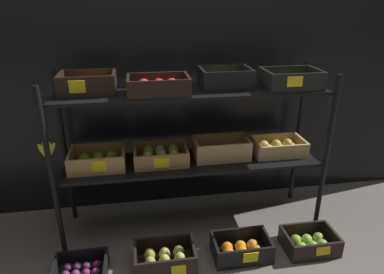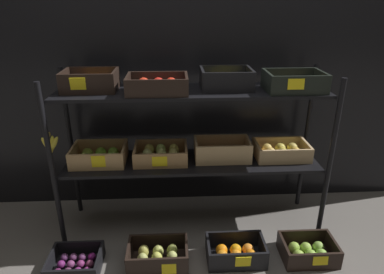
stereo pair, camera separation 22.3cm
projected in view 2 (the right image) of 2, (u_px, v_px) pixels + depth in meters
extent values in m
plane|color=#605B56|center=(192.00, 223.00, 2.50)|extent=(10.00, 10.00, 0.00)
cube|color=black|center=(189.00, 54.00, 2.43)|extent=(4.11, 0.12, 2.30)
cylinder|color=black|center=(53.00, 172.00, 2.05)|extent=(0.03, 0.03, 1.11)
cylinder|color=black|center=(329.00, 165.00, 2.14)|extent=(0.03, 0.03, 1.11)
cylinder|color=black|center=(71.00, 145.00, 2.43)|extent=(0.03, 0.03, 1.11)
cylinder|color=black|center=(306.00, 140.00, 2.52)|extent=(0.03, 0.03, 1.11)
cube|color=black|center=(192.00, 162.00, 2.31)|extent=(1.67, 0.38, 0.02)
cube|color=black|center=(192.00, 91.00, 2.12)|extent=(1.67, 0.38, 0.02)
cube|color=tan|center=(100.00, 161.00, 2.28)|extent=(0.35, 0.26, 0.01)
cube|color=tan|center=(95.00, 162.00, 2.15)|extent=(0.35, 0.02, 0.10)
cube|color=tan|center=(103.00, 146.00, 2.37)|extent=(0.35, 0.02, 0.10)
cube|color=tan|center=(74.00, 154.00, 2.25)|extent=(0.02, 0.23, 0.10)
cube|color=tan|center=(125.00, 153.00, 2.27)|extent=(0.02, 0.23, 0.10)
sphere|color=#97B342|center=(85.00, 158.00, 2.23)|extent=(0.07, 0.07, 0.07)
sphere|color=#84C43C|center=(99.00, 158.00, 2.22)|extent=(0.07, 0.07, 0.07)
sphere|color=#8DC743|center=(111.00, 157.00, 2.23)|extent=(0.07, 0.07, 0.07)
sphere|color=#97B539|center=(87.00, 153.00, 2.29)|extent=(0.07, 0.07, 0.07)
sphere|color=#82C432|center=(101.00, 153.00, 2.30)|extent=(0.07, 0.07, 0.07)
sphere|color=#7FB637|center=(113.00, 152.00, 2.31)|extent=(0.07, 0.07, 0.07)
cube|color=yellow|center=(98.00, 162.00, 2.14)|extent=(0.09, 0.01, 0.08)
cube|color=#A87F51|center=(161.00, 159.00, 2.30)|extent=(0.35, 0.25, 0.01)
cube|color=#A87F51|center=(160.00, 160.00, 2.17)|extent=(0.35, 0.02, 0.09)
cube|color=#A87F51|center=(161.00, 145.00, 2.39)|extent=(0.35, 0.02, 0.09)
cube|color=#A87F51|center=(136.00, 153.00, 2.27)|extent=(0.02, 0.22, 0.09)
cube|color=#A87F51|center=(186.00, 152.00, 2.29)|extent=(0.02, 0.22, 0.09)
ellipsoid|color=tan|center=(147.00, 155.00, 2.24)|extent=(0.07, 0.07, 0.09)
ellipsoid|color=#ACB75F|center=(161.00, 155.00, 2.25)|extent=(0.07, 0.07, 0.09)
ellipsoid|color=tan|center=(173.00, 155.00, 2.25)|extent=(0.07, 0.07, 0.09)
ellipsoid|color=#B9B14E|center=(149.00, 150.00, 2.32)|extent=(0.07, 0.07, 0.09)
ellipsoid|color=#A6C25F|center=(161.00, 150.00, 2.32)|extent=(0.07, 0.07, 0.09)
ellipsoid|color=#BEB54C|center=(174.00, 150.00, 2.32)|extent=(0.07, 0.07, 0.09)
cube|color=yellow|center=(160.00, 161.00, 2.16)|extent=(0.10, 0.01, 0.07)
cube|color=tan|center=(222.00, 158.00, 2.33)|extent=(0.37, 0.21, 0.01)
cube|color=tan|center=(224.00, 155.00, 2.21)|extent=(0.37, 0.02, 0.12)
cube|color=tan|center=(220.00, 143.00, 2.39)|extent=(0.37, 0.02, 0.12)
cube|color=tan|center=(196.00, 149.00, 2.29)|extent=(0.02, 0.18, 0.12)
cube|color=tan|center=(248.00, 148.00, 2.31)|extent=(0.02, 0.18, 0.12)
sphere|color=orange|center=(207.00, 155.00, 2.28)|extent=(0.06, 0.06, 0.06)
sphere|color=orange|center=(218.00, 155.00, 2.28)|extent=(0.06, 0.06, 0.06)
sphere|color=orange|center=(228.00, 155.00, 2.28)|extent=(0.06, 0.06, 0.06)
sphere|color=orange|center=(238.00, 154.00, 2.29)|extent=(0.06, 0.06, 0.06)
sphere|color=orange|center=(206.00, 151.00, 2.34)|extent=(0.06, 0.06, 0.06)
sphere|color=orange|center=(217.00, 151.00, 2.34)|extent=(0.06, 0.06, 0.06)
sphere|color=orange|center=(227.00, 151.00, 2.34)|extent=(0.06, 0.06, 0.06)
sphere|color=orange|center=(236.00, 150.00, 2.35)|extent=(0.06, 0.06, 0.06)
cube|color=tan|center=(281.00, 156.00, 2.35)|extent=(0.36, 0.24, 0.01)
cube|color=tan|center=(286.00, 156.00, 2.23)|extent=(0.36, 0.02, 0.09)
cube|color=tan|center=(277.00, 143.00, 2.43)|extent=(0.36, 0.02, 0.09)
cube|color=tan|center=(257.00, 150.00, 2.32)|extent=(0.02, 0.21, 0.09)
cube|color=tan|center=(306.00, 149.00, 2.34)|extent=(0.02, 0.21, 0.09)
sphere|color=#E7BC58|center=(270.00, 153.00, 2.30)|extent=(0.07, 0.07, 0.07)
sphere|color=gold|center=(282.00, 153.00, 2.30)|extent=(0.07, 0.07, 0.07)
sphere|color=gold|center=(295.00, 152.00, 2.31)|extent=(0.07, 0.07, 0.07)
sphere|color=gold|center=(267.00, 149.00, 2.36)|extent=(0.07, 0.07, 0.07)
sphere|color=#D6C34A|center=(280.00, 148.00, 2.37)|extent=(0.07, 0.07, 0.07)
sphere|color=#D9BE58|center=(292.00, 148.00, 2.38)|extent=(0.07, 0.07, 0.07)
cube|color=black|center=(91.00, 89.00, 2.10)|extent=(0.32, 0.24, 0.01)
cube|color=black|center=(86.00, 84.00, 1.98)|extent=(0.32, 0.02, 0.11)
cube|color=black|center=(94.00, 75.00, 2.18)|extent=(0.32, 0.02, 0.11)
cube|color=black|center=(65.00, 80.00, 2.07)|extent=(0.02, 0.21, 0.11)
cube|color=black|center=(116.00, 79.00, 2.09)|extent=(0.02, 0.21, 0.11)
sphere|color=orange|center=(81.00, 84.00, 2.05)|extent=(0.07, 0.07, 0.07)
sphere|color=orange|center=(99.00, 84.00, 2.06)|extent=(0.07, 0.07, 0.07)
sphere|color=orange|center=(83.00, 81.00, 2.11)|extent=(0.07, 0.07, 0.07)
sphere|color=orange|center=(101.00, 81.00, 2.12)|extent=(0.07, 0.07, 0.07)
cube|color=yellow|center=(78.00, 84.00, 1.97)|extent=(0.09, 0.01, 0.08)
cube|color=black|center=(158.00, 92.00, 2.05)|extent=(0.36, 0.24, 0.01)
cube|color=black|center=(156.00, 88.00, 1.92)|extent=(0.36, 0.02, 0.09)
cube|color=black|center=(158.00, 79.00, 2.13)|extent=(0.36, 0.02, 0.09)
cube|color=black|center=(128.00, 83.00, 2.02)|extent=(0.02, 0.21, 0.09)
cube|color=black|center=(186.00, 83.00, 2.04)|extent=(0.02, 0.21, 0.09)
sphere|color=red|center=(143.00, 87.00, 2.00)|extent=(0.07, 0.07, 0.07)
sphere|color=red|center=(157.00, 86.00, 2.00)|extent=(0.07, 0.07, 0.07)
sphere|color=red|center=(172.00, 86.00, 2.00)|extent=(0.07, 0.07, 0.07)
sphere|color=red|center=(144.00, 83.00, 2.07)|extent=(0.07, 0.07, 0.07)
sphere|color=red|center=(158.00, 83.00, 2.07)|extent=(0.07, 0.07, 0.07)
sphere|color=red|center=(171.00, 83.00, 2.07)|extent=(0.07, 0.07, 0.07)
cube|color=black|center=(226.00, 87.00, 2.14)|extent=(0.32, 0.25, 0.01)
cube|color=black|center=(229.00, 82.00, 2.01)|extent=(0.32, 0.02, 0.11)
cube|color=black|center=(224.00, 74.00, 2.23)|extent=(0.32, 0.02, 0.11)
cube|color=black|center=(202.00, 78.00, 2.11)|extent=(0.02, 0.21, 0.11)
cube|color=black|center=(250.00, 77.00, 2.13)|extent=(0.02, 0.21, 0.11)
ellipsoid|color=yellow|center=(215.00, 82.00, 2.09)|extent=(0.06, 0.06, 0.08)
ellipsoid|color=yellow|center=(228.00, 82.00, 2.09)|extent=(0.06, 0.06, 0.08)
ellipsoid|color=yellow|center=(239.00, 82.00, 2.09)|extent=(0.06, 0.06, 0.08)
ellipsoid|color=yellow|center=(214.00, 79.00, 2.16)|extent=(0.06, 0.06, 0.08)
ellipsoid|color=yellow|center=(226.00, 79.00, 2.16)|extent=(0.06, 0.06, 0.08)
ellipsoid|color=yellow|center=(237.00, 79.00, 2.16)|extent=(0.06, 0.06, 0.08)
cube|color=black|center=(293.00, 89.00, 2.10)|extent=(0.35, 0.25, 0.01)
cube|color=black|center=(301.00, 85.00, 1.97)|extent=(0.35, 0.02, 0.10)
cube|color=black|center=(288.00, 76.00, 2.18)|extent=(0.35, 0.02, 0.10)
cube|color=black|center=(267.00, 80.00, 2.07)|extent=(0.02, 0.22, 0.10)
cube|color=black|center=(321.00, 80.00, 2.08)|extent=(0.02, 0.22, 0.10)
ellipsoid|color=brown|center=(280.00, 85.00, 2.04)|extent=(0.05, 0.05, 0.07)
ellipsoid|color=brown|center=(291.00, 85.00, 2.05)|extent=(0.05, 0.05, 0.07)
ellipsoid|color=brown|center=(302.00, 85.00, 2.05)|extent=(0.05, 0.05, 0.07)
ellipsoid|color=brown|center=(312.00, 85.00, 2.05)|extent=(0.05, 0.05, 0.07)
ellipsoid|color=brown|center=(275.00, 82.00, 2.12)|extent=(0.05, 0.05, 0.07)
ellipsoid|color=brown|center=(287.00, 81.00, 2.12)|extent=(0.05, 0.05, 0.07)
ellipsoid|color=brown|center=(298.00, 81.00, 2.12)|extent=(0.05, 0.05, 0.07)
ellipsoid|color=brown|center=(308.00, 81.00, 2.13)|extent=(0.05, 0.05, 0.07)
cube|color=yellow|center=(296.00, 84.00, 1.96)|extent=(0.10, 0.01, 0.06)
cylinder|color=brown|center=(49.00, 134.00, 2.11)|extent=(0.02, 0.02, 0.02)
ellipsoid|color=yellow|center=(47.00, 145.00, 2.12)|extent=(0.08, 0.03, 0.12)
ellipsoid|color=yellow|center=(49.00, 145.00, 2.13)|extent=(0.05, 0.03, 0.12)
ellipsoid|color=yellow|center=(52.00, 144.00, 2.14)|extent=(0.06, 0.03, 0.12)
ellipsoid|color=yellow|center=(54.00, 144.00, 2.14)|extent=(0.09, 0.03, 0.11)
cube|color=black|center=(76.00, 268.00, 2.07)|extent=(0.31, 0.26, 0.01)
cube|color=black|center=(80.00, 247.00, 2.16)|extent=(0.31, 0.02, 0.09)
cube|color=black|center=(51.00, 262.00, 2.04)|extent=(0.02, 0.23, 0.09)
cube|color=black|center=(100.00, 260.00, 2.06)|extent=(0.02, 0.23, 0.09)
sphere|color=#5B1C46|center=(58.00, 273.00, 2.00)|extent=(0.05, 0.05, 0.05)
sphere|color=#542A45|center=(68.00, 272.00, 2.00)|extent=(0.05, 0.05, 0.05)
sphere|color=#68225D|center=(78.00, 271.00, 2.01)|extent=(0.05, 0.05, 0.05)
sphere|color=#6A235A|center=(87.00, 271.00, 2.01)|extent=(0.05, 0.05, 0.05)
sphere|color=#631C58|center=(61.00, 264.00, 2.06)|extent=(0.05, 0.05, 0.05)
sphere|color=#6A2D5A|center=(71.00, 264.00, 2.06)|extent=(0.05, 0.05, 0.05)
sphere|color=#6C2355|center=(81.00, 264.00, 2.06)|extent=(0.05, 0.05, 0.05)
sphere|color=#6C2D49|center=(90.00, 264.00, 2.06)|extent=(0.05, 0.05, 0.05)
sphere|color=#552B56|center=(65.00, 257.00, 2.11)|extent=(0.05, 0.05, 0.05)
sphere|color=#5D2F56|center=(74.00, 257.00, 2.11)|extent=(0.05, 0.05, 0.05)
sphere|color=#582A55|center=(82.00, 257.00, 2.11)|extent=(0.05, 0.05, 0.05)
sphere|color=#68175C|center=(92.00, 257.00, 2.12)|extent=(0.05, 0.05, 0.05)
cube|color=black|center=(158.00, 262.00, 2.12)|extent=(0.37, 0.23, 0.01)
cube|color=black|center=(157.00, 266.00, 2.00)|extent=(0.37, 0.02, 0.12)
cube|color=black|center=(159.00, 242.00, 2.20)|extent=(0.37, 0.02, 0.12)
cube|color=black|center=(129.00, 255.00, 2.09)|extent=(0.02, 0.20, 0.12)
cube|color=black|center=(187.00, 252.00, 2.10)|extent=(0.02, 0.20, 0.12)
ellipsoid|color=tan|center=(143.00, 260.00, 2.06)|extent=(0.07, 0.07, 0.09)
ellipsoid|color=#BDBD4C|center=(157.00, 259.00, 2.07)|extent=(0.07, 0.07, 0.09)
ellipsoid|color=#B7BD62|center=(172.00, 258.00, 2.08)|extent=(0.07, 0.07, 0.09)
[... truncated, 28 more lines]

